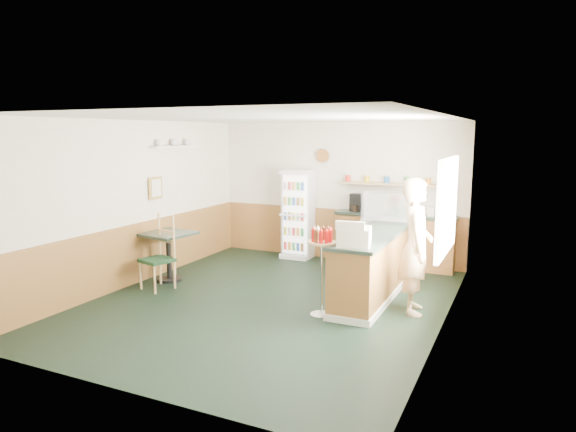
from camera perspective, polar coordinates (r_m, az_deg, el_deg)
The scene contains 13 objects.
ground at distance 7.78m, azimuth -2.15°, elevation -9.47°, with size 6.00×6.00×0.00m, color black.
room_envelope at distance 8.18m, azimuth -1.29°, elevation 2.43°, with size 5.04×6.02×2.72m.
service_counter at distance 8.15m, azimuth 9.87°, elevation -5.35°, with size 0.68×3.01×1.01m.
back_counter at distance 9.80m, azimuth 11.63°, elevation -2.43°, with size 2.24×0.42×1.69m.
drinks_fridge at distance 10.28m, azimuth 1.14°, elevation 0.22°, with size 0.58×0.52×1.77m.
display_case at distance 8.69m, azimuth 11.29°, elevation 0.90°, with size 0.89×0.46×0.50m.
cash_register at distance 6.87m, azimuth 7.38°, elevation -2.27°, with size 0.42×0.44×0.24m, color beige.
shopkeeper at distance 7.29m, azimuth 14.00°, elevation -3.30°, with size 0.63×0.45×1.89m, color tan.
condiment_stand at distance 6.98m, azimuth 3.78°, elevation -4.49°, with size 0.39×0.39×1.21m.
newspaper_rack at distance 8.12m, azimuth 7.29°, elevation -4.33°, with size 0.09×0.47×0.74m.
cafe_table at distance 8.93m, azimuth -13.14°, elevation -3.35°, with size 0.86×0.86×0.83m.
cafe_chair at distance 8.55m, azimuth -13.98°, elevation -3.68°, with size 0.55×0.55×1.20m.
dog_doorstop at distance 8.35m, azimuth 6.09°, elevation -7.38°, with size 0.20×0.26×0.24m.
Camera 1 is at (3.37, -6.55, 2.49)m, focal length 32.00 mm.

